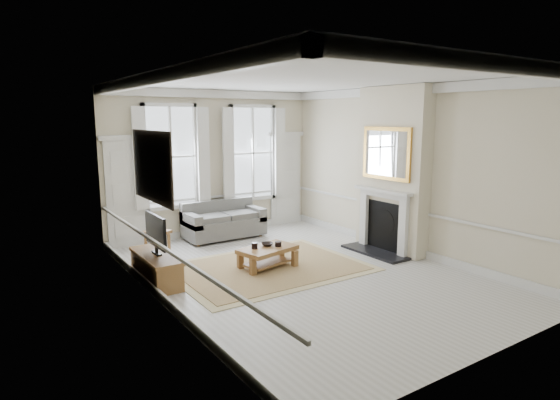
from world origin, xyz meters
TOP-DOWN VIEW (x-y plane):
  - floor at (0.00, 0.00)m, footprint 7.20×7.20m
  - ceiling at (0.00, 0.00)m, footprint 7.20×7.20m
  - back_wall at (0.00, 3.60)m, footprint 5.20×0.00m
  - left_wall at (-2.60, 0.00)m, footprint 0.00×7.20m
  - right_wall at (2.60, 0.00)m, footprint 0.00×7.20m
  - window_left at (-1.05, 3.55)m, footprint 1.26×0.20m
  - window_right at (1.05, 3.55)m, footprint 1.26×0.20m
  - door_left at (-2.05, 3.56)m, footprint 0.90×0.08m
  - door_right at (2.05, 3.56)m, footprint 0.90×0.08m
  - painting at (-2.56, 0.30)m, footprint 0.05×1.66m
  - chimney_breast at (2.43, 0.20)m, footprint 0.35×1.70m
  - hearth at (2.00, 0.20)m, footprint 0.55×1.50m
  - fireplace at (2.20, 0.20)m, footprint 0.21×1.45m
  - mirror at (2.21, 0.20)m, footprint 0.06×1.26m
  - sofa at (-0.02, 3.11)m, footprint 1.82×0.88m
  - side_table at (-1.81, 2.47)m, footprint 0.57×0.57m
  - rug at (-0.36, 0.60)m, footprint 3.50×2.60m
  - coffee_table at (-0.36, 0.60)m, footprint 1.18×0.84m
  - ceramic_pot_a at (-0.61, 0.65)m, footprint 0.11×0.11m
  - ceramic_pot_b at (-0.16, 0.55)m, footprint 0.12×0.12m
  - bowl at (-0.31, 0.70)m, footprint 0.30×0.30m
  - tv_stand at (-2.34, 1.00)m, footprint 0.45×1.39m
  - tv at (-2.32, 1.00)m, footprint 0.08×0.90m

SIDE VIEW (x-z plane):
  - floor at x=0.00m, z-range 0.00..0.00m
  - rug at x=-0.36m, z-range 0.00..0.02m
  - hearth at x=2.00m, z-range 0.00..0.05m
  - tv_stand at x=-2.34m, z-range 0.00..0.50m
  - coffee_table at x=-0.36m, z-range 0.12..0.52m
  - sofa at x=-0.02m, z-range -0.07..0.78m
  - side_table at x=-1.81m, z-range 0.16..0.69m
  - bowl at x=-0.31m, z-range 0.40..0.46m
  - ceramic_pot_b at x=-0.16m, z-range 0.40..0.49m
  - ceramic_pot_a at x=-0.61m, z-range 0.40..0.51m
  - fireplace at x=2.20m, z-range 0.07..1.40m
  - tv at x=-2.32m, z-range 0.55..1.23m
  - door_left at x=-2.05m, z-range 0.00..2.30m
  - door_right at x=2.05m, z-range 0.00..2.30m
  - back_wall at x=0.00m, z-range -0.90..4.30m
  - left_wall at x=-2.60m, z-range -1.90..5.30m
  - right_wall at x=2.60m, z-range -1.90..5.30m
  - chimney_breast at x=2.43m, z-range 0.01..3.39m
  - window_left at x=-1.05m, z-range 0.80..3.00m
  - window_right at x=1.05m, z-range 0.80..3.00m
  - painting at x=-2.56m, z-range 1.52..2.58m
  - mirror at x=2.21m, z-range 1.52..2.58m
  - ceiling at x=0.00m, z-range 3.40..3.40m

